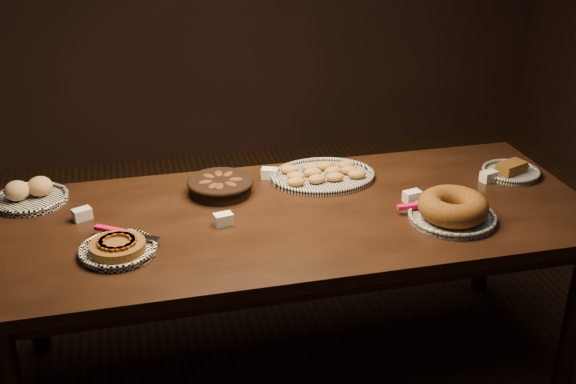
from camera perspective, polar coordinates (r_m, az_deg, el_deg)
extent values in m
plane|color=black|center=(3.26, 0.45, -13.48)|extent=(5.00, 5.00, 0.00)
cube|color=black|center=(2.87, 0.50, -2.11)|extent=(2.40, 1.00, 0.05)
cylinder|color=black|center=(3.18, 21.74, -8.93)|extent=(0.08, 0.08, 0.70)
cylinder|color=black|center=(3.34, -19.61, -6.78)|extent=(0.08, 0.08, 0.70)
cylinder|color=black|center=(3.72, 15.36, -2.73)|extent=(0.08, 0.08, 0.70)
torus|color=white|center=(2.64, -13.30, -4.36)|extent=(0.28, 0.28, 0.02)
cylinder|color=#47280E|center=(2.63, -13.32, -4.21)|extent=(0.20, 0.20, 0.03)
cube|color=#5C2E0F|center=(2.62, -12.19, -3.69)|extent=(0.02, 0.07, 0.01)
cube|color=#5C2E0F|center=(2.65, -12.40, -3.41)|extent=(0.05, 0.07, 0.01)
cube|color=#5C2E0F|center=(2.66, -12.92, -3.26)|extent=(0.07, 0.05, 0.01)
cube|color=#5C2E0F|center=(2.67, -13.56, -3.28)|extent=(0.07, 0.03, 0.01)
cube|color=#5C2E0F|center=(2.66, -14.15, -3.47)|extent=(0.06, 0.06, 0.01)
cube|color=#5C2E0F|center=(2.64, -14.49, -3.77)|extent=(0.04, 0.07, 0.01)
cube|color=#5C2E0F|center=(2.61, -14.48, -4.09)|extent=(0.04, 0.07, 0.01)
cube|color=#5C2E0F|center=(2.59, -14.11, -4.32)|extent=(0.06, 0.06, 0.01)
cube|color=#5C2E0F|center=(2.57, -13.49, -4.39)|extent=(0.07, 0.03, 0.01)
cube|color=#5C2E0F|center=(2.58, -12.83, -4.28)|extent=(0.07, 0.05, 0.01)
cube|color=#5C2E0F|center=(2.60, -12.34, -4.01)|extent=(0.05, 0.07, 0.01)
cube|color=#E80B49|center=(2.75, -13.92, -2.90)|extent=(0.11, 0.09, 0.02)
cube|color=silver|center=(2.69, -11.57, -3.44)|extent=(0.14, 0.11, 0.00)
torus|color=black|center=(3.14, 2.78, 1.38)|extent=(0.37, 0.37, 0.02)
ellipsoid|color=olive|center=(3.05, 0.62, 0.81)|extent=(0.08, 0.05, 0.04)
ellipsoid|color=olive|center=(3.07, 2.31, 1.04)|extent=(0.08, 0.06, 0.04)
ellipsoid|color=olive|center=(3.10, 3.71, 1.20)|extent=(0.08, 0.06, 0.04)
ellipsoid|color=olive|center=(3.13, 5.48, 1.42)|extent=(0.08, 0.05, 0.04)
ellipsoid|color=olive|center=(3.10, 0.61, 1.26)|extent=(0.09, 0.07, 0.04)
ellipsoid|color=olive|center=(3.14, 1.96, 1.56)|extent=(0.08, 0.06, 0.04)
ellipsoid|color=olive|center=(3.16, 3.58, 1.67)|extent=(0.09, 0.06, 0.04)
ellipsoid|color=olive|center=(3.17, 4.87, 1.74)|extent=(0.09, 0.07, 0.04)
ellipsoid|color=olive|center=(3.16, 0.12, 1.79)|extent=(0.09, 0.07, 0.04)
ellipsoid|color=olive|center=(3.19, 1.80, 1.96)|extent=(0.08, 0.06, 0.04)
ellipsoid|color=olive|center=(3.21, 3.00, 2.08)|extent=(0.09, 0.06, 0.04)
ellipsoid|color=olive|center=(3.23, 4.65, 2.18)|extent=(0.08, 0.06, 0.04)
torus|color=black|center=(2.86, 12.85, -1.82)|extent=(0.34, 0.34, 0.02)
torus|color=brown|center=(2.84, 12.92, -1.12)|extent=(0.33, 0.33, 0.09)
cube|color=#E80B49|center=(2.88, 9.76, -1.09)|extent=(0.12, 0.03, 0.02)
cube|color=silver|center=(2.94, 12.06, -0.85)|extent=(0.15, 0.04, 0.00)
cylinder|color=black|center=(3.01, -5.36, 0.44)|extent=(0.34, 0.34, 0.06)
torus|color=black|center=(3.01, -5.37, 0.81)|extent=(0.28, 0.28, 0.02)
ellipsoid|color=#34160A|center=(3.01, -4.15, 0.79)|extent=(0.09, 0.06, 0.04)
ellipsoid|color=#34160A|center=(3.06, -4.75, 1.21)|extent=(0.09, 0.09, 0.04)
ellipsoid|color=#34160A|center=(3.07, -5.50, 1.25)|extent=(0.05, 0.08, 0.04)
ellipsoid|color=#34160A|center=(3.05, -6.29, 1.05)|extent=(0.09, 0.09, 0.04)
ellipsoid|color=#34160A|center=(2.99, -6.54, 0.57)|extent=(0.09, 0.06, 0.04)
ellipsoid|color=#34160A|center=(2.96, -5.93, 0.28)|extent=(0.09, 0.09, 0.04)
ellipsoid|color=#34160A|center=(2.95, -5.42, 0.24)|extent=(0.06, 0.09, 0.04)
ellipsoid|color=#34160A|center=(2.96, -4.52, 0.42)|extent=(0.08, 0.09, 0.04)
torus|color=white|center=(3.12, -19.67, -0.39)|extent=(0.30, 0.30, 0.02)
ellipsoid|color=tan|center=(3.12, -20.64, 0.09)|extent=(0.10, 0.10, 0.08)
ellipsoid|color=tan|center=(3.12, -19.01, 0.43)|extent=(0.10, 0.10, 0.08)
torus|color=black|center=(3.33, 17.21, 1.61)|extent=(0.25, 0.25, 0.02)
cube|color=#47280E|center=(3.32, 17.25, 1.86)|extent=(0.15, 0.12, 0.05)
cube|color=white|center=(2.77, -5.13, -2.15)|extent=(0.08, 0.06, 0.04)
cube|color=white|center=(3.15, -1.47, 1.48)|extent=(0.08, 0.07, 0.04)
cube|color=white|center=(2.98, 9.79, -0.34)|extent=(0.08, 0.06, 0.04)
cube|color=white|center=(2.91, -15.96, -1.69)|extent=(0.08, 0.07, 0.04)
cube|color=white|center=(3.24, 15.58, 1.21)|extent=(0.08, 0.06, 0.04)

